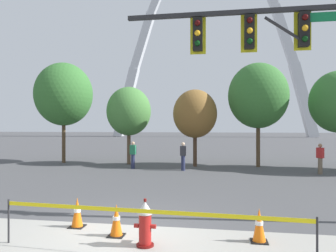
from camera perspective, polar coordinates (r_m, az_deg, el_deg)
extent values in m
plane|color=#474749|center=(8.19, -7.60, -17.74)|extent=(240.00, 240.00, 0.00)
cylinder|color=#5E0F0D|center=(7.09, -4.10, -20.41)|extent=(0.36, 0.36, 0.05)
cylinder|color=maroon|center=(6.98, -4.10, -17.83)|extent=(0.26, 0.26, 0.62)
cylinder|color=#B7B7BC|center=(6.89, -4.10, -15.21)|extent=(0.30, 0.30, 0.04)
cone|color=#B7B7BC|center=(6.85, -4.10, -14.16)|extent=(0.30, 0.30, 0.22)
cylinder|color=#5E0F0D|center=(6.82, -4.10, -13.02)|extent=(0.06, 0.06, 0.06)
cylinder|color=maroon|center=(7.00, -5.60, -17.24)|extent=(0.10, 0.09, 0.09)
cylinder|color=maroon|center=(6.92, -2.59, -17.44)|extent=(0.10, 0.09, 0.09)
cylinder|color=maroon|center=(7.17, -3.71, -17.59)|extent=(0.13, 0.14, 0.13)
cylinder|color=#5E0F0D|center=(7.25, -3.56, -17.40)|extent=(0.15, 0.03, 0.15)
cylinder|color=#232326|center=(7.88, -26.51, -14.94)|extent=(0.04, 0.04, 0.93)
cylinder|color=#232326|center=(6.39, 25.03, -18.51)|extent=(0.04, 0.04, 0.93)
cube|color=yellow|center=(6.38, -3.86, -14.92)|extent=(6.10, 0.33, 0.08)
cube|color=black|center=(8.56, -15.86, -16.86)|extent=(0.36, 0.36, 0.03)
cone|color=orange|center=(8.46, -15.86, -14.49)|extent=(0.28, 0.28, 0.70)
cylinder|color=white|center=(8.45, -15.86, -14.26)|extent=(0.17, 0.17, 0.08)
cube|color=black|center=(7.73, -9.18, -18.72)|extent=(0.36, 0.36, 0.03)
cone|color=orange|center=(7.62, -9.18, -16.12)|extent=(0.28, 0.28, 0.70)
cylinder|color=white|center=(7.62, -9.18, -15.87)|extent=(0.17, 0.17, 0.08)
cube|color=black|center=(7.55, 15.92, -19.18)|extent=(0.36, 0.36, 0.03)
cone|color=orange|center=(7.44, 15.92, -16.52)|extent=(0.28, 0.28, 0.70)
cylinder|color=white|center=(7.43, 15.92, -16.27)|extent=(0.17, 0.17, 0.08)
cube|color=#232326|center=(9.46, 12.36, 19.15)|extent=(6.20, 0.12, 0.12)
cylinder|color=#232326|center=(9.43, 20.20, 15.70)|extent=(1.11, 0.08, 0.81)
cube|color=black|center=(9.53, 23.02, 15.54)|extent=(0.26, 0.24, 0.90)
cube|color=gold|center=(9.66, 22.82, 15.32)|extent=(0.44, 0.03, 1.04)
sphere|color=#360606|center=(9.49, 23.22, 17.37)|extent=(0.16, 0.16, 0.16)
sphere|color=orange|center=(9.41, 23.22, 15.75)|extent=(0.16, 0.16, 0.16)
sphere|color=black|center=(9.33, 23.22, 14.09)|extent=(0.16, 0.16, 0.16)
cube|color=black|center=(9.31, 14.28, 15.91)|extent=(0.26, 0.24, 0.90)
cube|color=gold|center=(9.44, 14.21, 15.68)|extent=(0.44, 0.03, 1.04)
sphere|color=#360606|center=(9.27, 14.35, 17.80)|extent=(0.16, 0.16, 0.16)
sphere|color=orange|center=(9.18, 14.35, 16.13)|extent=(0.16, 0.16, 0.16)
sphere|color=black|center=(9.11, 14.35, 14.44)|extent=(0.16, 0.16, 0.16)
cube|color=black|center=(9.30, 5.31, 15.93)|extent=(0.26, 0.24, 0.90)
cube|color=gold|center=(9.43, 5.37, 15.69)|extent=(0.44, 0.03, 1.04)
sphere|color=#360606|center=(9.26, 5.25, 17.81)|extent=(0.16, 0.16, 0.16)
sphere|color=orange|center=(9.17, 5.25, 16.15)|extent=(0.16, 0.16, 0.16)
sphere|color=black|center=(9.10, 5.25, 14.46)|extent=(0.16, 0.16, 0.16)
cube|color=#0F6638|center=(9.75, 26.64, 17.02)|extent=(0.90, 0.04, 0.24)
cube|color=silver|center=(79.80, -7.40, 4.15)|extent=(6.27, 2.17, 17.23)
cube|color=silver|center=(81.19, -4.51, 14.78)|extent=(6.02, 1.94, 13.96)
cube|color=silver|center=(80.25, 20.01, 14.96)|extent=(6.02, 1.94, 13.96)
cube|color=silver|center=(78.60, 22.99, 4.21)|extent=(6.27, 2.17, 17.23)
cylinder|color=brown|center=(22.99, -18.07, -2.60)|extent=(0.24, 0.24, 2.92)
ellipsoid|color=#336B2D|center=(23.07, -18.07, 5.39)|extent=(3.89, 3.89, 4.28)
cylinder|color=brown|center=(21.15, -6.99, -3.85)|extent=(0.24, 0.24, 2.17)
ellipsoid|color=#427A38|center=(21.12, -6.99, 2.63)|extent=(2.89, 2.89, 3.18)
cylinder|color=#473323|center=(19.92, 4.83, -4.27)|extent=(0.24, 0.24, 2.04)
ellipsoid|color=brown|center=(19.88, 4.83, 2.20)|extent=(2.72, 2.72, 3.00)
cylinder|color=brown|center=(20.38, 15.75, -3.21)|extent=(0.24, 0.24, 2.73)
ellipsoid|color=#336B2D|center=(20.43, 15.75, 5.23)|extent=(3.64, 3.64, 4.00)
cylinder|color=#232847|center=(18.09, 2.70, -6.61)|extent=(0.22, 0.22, 0.84)
cube|color=#333338|center=(18.02, 2.70, -4.43)|extent=(0.35, 0.22, 0.54)
sphere|color=beige|center=(18.00, 2.70, -3.23)|extent=(0.20, 0.20, 0.20)
cylinder|color=#232847|center=(19.00, -6.25, -6.29)|extent=(0.22, 0.22, 0.84)
cube|color=#23754C|center=(18.94, -6.25, -4.22)|extent=(0.36, 0.23, 0.54)
sphere|color=tan|center=(18.91, -6.25, -3.07)|extent=(0.20, 0.20, 0.20)
cylinder|color=brown|center=(18.49, 25.46, -6.47)|extent=(0.22, 0.22, 0.84)
cube|color=#B22323|center=(18.42, 25.46, -4.33)|extent=(0.38, 0.39, 0.54)
sphere|color=#936B4C|center=(18.40, 25.46, -3.15)|extent=(0.20, 0.20, 0.20)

